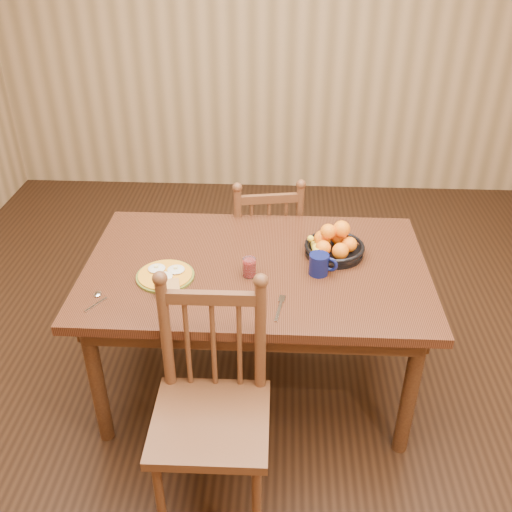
{
  "coord_description": "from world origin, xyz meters",
  "views": [
    {
      "loc": [
        0.11,
        -2.24,
        2.21
      ],
      "look_at": [
        0.0,
        0.0,
        0.8
      ],
      "focal_mm": 40.0,
      "sensor_mm": 36.0,
      "label": 1
    }
  ],
  "objects_px": {
    "chair_far": "(265,248)",
    "breakfast_plate": "(165,276)",
    "dining_table": "(256,280)",
    "coffee_mug": "(320,264)",
    "fruit_bowl": "(334,245)",
    "chair_near": "(211,410)"
  },
  "relations": [
    {
      "from": "breakfast_plate",
      "to": "coffee_mug",
      "type": "height_order",
      "value": "coffee_mug"
    },
    {
      "from": "chair_far",
      "to": "breakfast_plate",
      "type": "bearing_deg",
      "value": 51.97
    },
    {
      "from": "fruit_bowl",
      "to": "chair_near",
      "type": "bearing_deg",
      "value": -123.11
    },
    {
      "from": "chair_far",
      "to": "chair_near",
      "type": "bearing_deg",
      "value": 73.47
    },
    {
      "from": "chair_far",
      "to": "coffee_mug",
      "type": "relative_size",
      "value": 6.89
    },
    {
      "from": "breakfast_plate",
      "to": "chair_far",
      "type": "bearing_deg",
      "value": 61.37
    },
    {
      "from": "breakfast_plate",
      "to": "coffee_mug",
      "type": "xyz_separation_m",
      "value": [
        0.7,
        0.07,
        0.04
      ]
    },
    {
      "from": "chair_far",
      "to": "coffee_mug",
      "type": "bearing_deg",
      "value": 101.6
    },
    {
      "from": "chair_far",
      "to": "fruit_bowl",
      "type": "relative_size",
      "value": 3.17
    },
    {
      "from": "chair_near",
      "to": "coffee_mug",
      "type": "distance_m",
      "value": 0.81
    },
    {
      "from": "chair_near",
      "to": "chair_far",
      "type": "bearing_deg",
      "value": 82.32
    },
    {
      "from": "dining_table",
      "to": "fruit_bowl",
      "type": "height_order",
      "value": "fruit_bowl"
    },
    {
      "from": "breakfast_plate",
      "to": "fruit_bowl",
      "type": "bearing_deg",
      "value": 17.73
    },
    {
      "from": "dining_table",
      "to": "coffee_mug",
      "type": "height_order",
      "value": "coffee_mug"
    },
    {
      "from": "chair_near",
      "to": "breakfast_plate",
      "type": "xyz_separation_m",
      "value": [
        -0.26,
        0.54,
        0.27
      ]
    },
    {
      "from": "chair_near",
      "to": "coffee_mug",
      "type": "bearing_deg",
      "value": 53.85
    },
    {
      "from": "coffee_mug",
      "to": "fruit_bowl",
      "type": "bearing_deg",
      "value": 66.79
    },
    {
      "from": "dining_table",
      "to": "chair_near",
      "type": "relative_size",
      "value": 1.58
    },
    {
      "from": "coffee_mug",
      "to": "breakfast_plate",
      "type": "bearing_deg",
      "value": -174.08
    },
    {
      "from": "chair_far",
      "to": "breakfast_plate",
      "type": "relative_size",
      "value": 3.09
    },
    {
      "from": "chair_far",
      "to": "fruit_bowl",
      "type": "xyz_separation_m",
      "value": [
        0.35,
        -0.53,
        0.35
      ]
    },
    {
      "from": "chair_near",
      "to": "fruit_bowl",
      "type": "distance_m",
      "value": 0.99
    }
  ]
}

